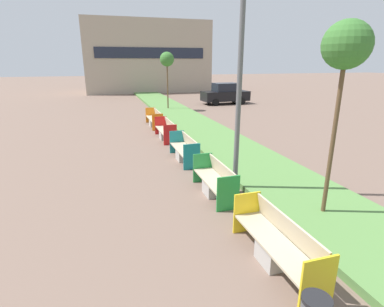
{
  "coord_description": "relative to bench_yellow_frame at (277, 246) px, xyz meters",
  "views": [
    {
      "loc": [
        -1.99,
        2.7,
        3.69
      ],
      "look_at": [
        0.9,
        12.31,
        0.6
      ],
      "focal_mm": 28.0,
      "sensor_mm": 36.0,
      "label": 1
    }
  ],
  "objects": [
    {
      "name": "bench_red_frame",
      "position": [
        -0.0,
        10.02,
        -0.0
      ],
      "size": [
        0.65,
        2.31,
        0.94
      ],
      "color": "#ADA8A0",
      "rests_on": "ground"
    },
    {
      "name": "bench_orange_frame",
      "position": [
        0.0,
        13.25,
        0.0
      ],
      "size": [
        0.65,
        2.47,
        0.94
      ],
      "color": "#ADA8A0",
      "rests_on": "ground"
    },
    {
      "name": "building_backdrop",
      "position": [
        3.06,
        36.16,
        3.85
      ],
      "size": [
        15.1,
        8.01,
        8.46
      ],
      "color": "tan",
      "rests_on": "ground"
    },
    {
      "name": "bench_yellow_frame",
      "position": [
        0.0,
        0.0,
        0.0
      ],
      "size": [
        0.65,
        2.4,
        0.94
      ],
      "color": "#ADA8A0",
      "rests_on": "ground"
    },
    {
      "name": "bench_green_frame",
      "position": [
        -0.0,
        3.23,
        -0.01
      ],
      "size": [
        0.65,
        2.08,
        0.94
      ],
      "color": "#ADA8A0",
      "rests_on": "ground"
    },
    {
      "name": "sapling_tree_near",
      "position": [
        2.06,
        1.2,
        3.57
      ],
      "size": [
        1.02,
        1.02,
        4.53
      ],
      "color": "brown",
      "rests_on": "ground"
    },
    {
      "name": "parked_car_distant",
      "position": [
        7.84,
        21.16,
        0.54
      ],
      "size": [
        4.26,
        2.0,
        1.86
      ],
      "rotation": [
        0.0,
        0.0,
        0.04
      ],
      "color": "black",
      "rests_on": "ground"
    },
    {
      "name": "planter_grass_strip",
      "position": [
        2.26,
        5.1,
        -0.29
      ],
      "size": [
        2.8,
        120.0,
        0.18
      ],
      "color": "#568442",
      "rests_on": "ground"
    },
    {
      "name": "sapling_tree_far",
      "position": [
        2.06,
        18.94,
        3.43
      ],
      "size": [
        1.07,
        1.07,
        4.4
      ],
      "color": "brown",
      "rests_on": "ground"
    },
    {
      "name": "street_lamp_post",
      "position": [
        0.61,
        3.21,
        3.9
      ],
      "size": [
        0.24,
        0.44,
        7.79
      ],
      "color": "#56595B",
      "rests_on": "ground"
    },
    {
      "name": "bench_teal_frame",
      "position": [
        -0.0,
        6.52,
        -0.01
      ],
      "size": [
        0.65,
        2.21,
        0.94
      ],
      "color": "#ADA8A0",
      "rests_on": "ground"
    }
  ]
}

